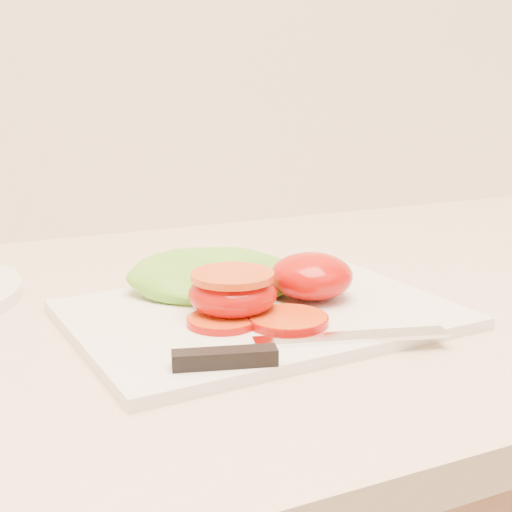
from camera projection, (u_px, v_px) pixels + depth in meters
name	position (u px, v px, depth m)	size (l,w,h in m)	color
cutting_board	(261.00, 314.00, 0.62)	(0.32, 0.23, 0.01)	white
tomato_half_dome	(311.00, 276.00, 0.64)	(0.08, 0.08, 0.04)	#C00400
tomato_half_cut	(233.00, 292.00, 0.59)	(0.08, 0.08, 0.04)	#C00400
tomato_slice_0	(288.00, 320.00, 0.58)	(0.06, 0.06, 0.01)	#DB4C15
tomato_slice_1	(222.00, 321.00, 0.58)	(0.06, 0.06, 0.01)	#DB4C15
lettuce_leaf_0	(214.00, 276.00, 0.66)	(0.16, 0.11, 0.03)	#74C233
lettuce_leaf_1	(249.00, 273.00, 0.69)	(0.10, 0.07, 0.02)	#74C233
knife	(278.00, 349.00, 0.51)	(0.22, 0.06, 0.01)	silver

